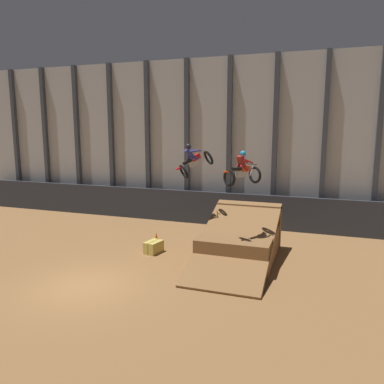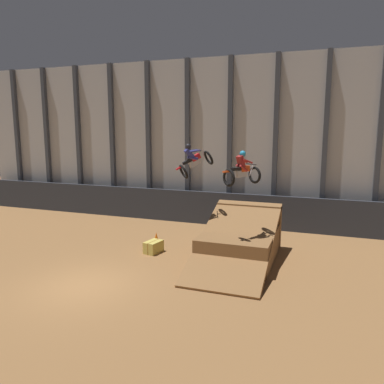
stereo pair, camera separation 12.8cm
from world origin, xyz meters
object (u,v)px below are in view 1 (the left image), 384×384
Objects in this scene: dirt_ramp at (241,241)px; rider_bike_right_air at (242,171)px; rider_bike_left_air at (194,160)px; traffic_cone_near_ramp at (156,238)px; hay_bale_trackside at (154,247)px.

rider_bike_right_air reaches higher than dirt_ramp.
traffic_cone_near_ramp is (-2.24, 0.51, -4.12)m from rider_bike_left_air.
traffic_cone_near_ramp is at bearing 109.82° from hay_bale_trackside.
dirt_ramp reaches higher than hay_bale_trackside.
rider_bike_left_air reaches higher than traffic_cone_near_ramp.
rider_bike_left_air is at bearing -168.46° from rider_bike_right_air.
rider_bike_right_air is 6.39m from traffic_cone_near_ramp.
rider_bike_left_air is 1.75× the size of hay_bale_trackside.
traffic_cone_near_ramp is 0.58× the size of hay_bale_trackside.
rider_bike_right_air is at bearing -4.57° from hay_bale_trackside.
dirt_ramp is at bearing 138.69° from rider_bike_right_air.
dirt_ramp reaches higher than traffic_cone_near_ramp.
hay_bale_trackside is at bearing -147.02° from rider_bike_right_air.
hay_bale_trackside is (-4.28, 0.34, -3.85)m from rider_bike_right_air.
traffic_cone_near_ramp is at bearing -162.53° from rider_bike_right_air.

